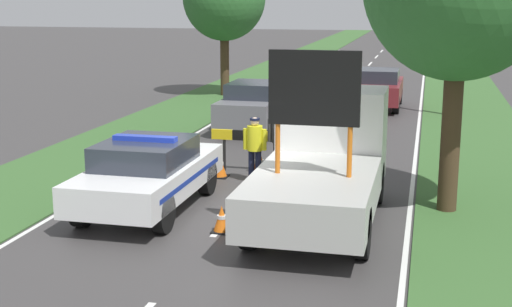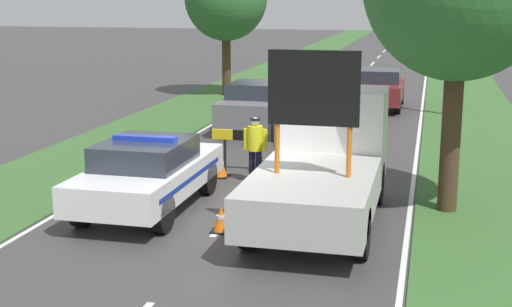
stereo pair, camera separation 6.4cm
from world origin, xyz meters
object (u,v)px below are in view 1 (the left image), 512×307
traffic_cone_near_police (259,164)px  traffic_cone_centre_front (219,165)px  pedestrian_civilian (280,136)px  traffic_cone_near_truck (270,173)px  queued_car_wagon_maroon (377,88)px  traffic_cone_behind_barrier (356,154)px  police_officer (255,144)px  police_car (148,173)px  road_barrier (275,139)px  utility_pole (454,10)px  queued_car_van_white (313,70)px  work_truck (324,162)px  queued_car_suv_grey (254,105)px  traffic_cone_lane_edge (222,219)px

traffic_cone_near_police → traffic_cone_centre_front: size_ratio=1.15×
traffic_cone_near_police → pedestrian_civilian: bearing=5.1°
traffic_cone_near_truck → queued_car_wagon_maroon: bearing=83.4°
traffic_cone_behind_barrier → queued_car_wagon_maroon: (-0.23, 10.23, 0.44)m
traffic_cone_near_truck → queued_car_wagon_maroon: queued_car_wagon_maroon is taller
police_officer → traffic_cone_behind_barrier: size_ratio=2.21×
police_car → traffic_cone_centre_front: police_car is taller
road_barrier → traffic_cone_behind_barrier: road_barrier is taller
traffic_cone_centre_front → traffic_cone_near_police: bearing=13.1°
traffic_cone_near_truck → queued_car_wagon_maroon: size_ratio=0.18×
pedestrian_civilian → utility_pole: 11.64m
pedestrian_civilian → traffic_cone_near_truck: 1.20m
traffic_cone_near_truck → utility_pole: utility_pole is taller
traffic_cone_behind_barrier → queued_car_van_white: size_ratio=0.18×
police_officer → queued_car_wagon_maroon: bearing=-112.1°
work_truck → pedestrian_civilian: 3.24m
work_truck → traffic_cone_behind_barrier: 4.47m
police_car → traffic_cone_centre_front: bearing=74.1°
traffic_cone_near_truck → queued_car_suv_grey: 7.50m
queued_car_van_white → utility_pole: bearing=132.3°
traffic_cone_centre_front → traffic_cone_behind_barrier: traffic_cone_behind_barrier is taller
traffic_cone_behind_barrier → pedestrian_civilian: bearing=-138.0°
police_officer → traffic_cone_behind_barrier: (2.17, 2.09, -0.58)m
police_car → traffic_cone_near_police: bearing=59.6°
traffic_cone_behind_barrier → traffic_cone_centre_front: bearing=-150.4°
utility_pole → police_officer: bearing=-112.8°
work_truck → queued_car_van_white: size_ratio=1.33×
queued_car_van_white → utility_pole: (6.14, -6.73, 2.97)m
traffic_cone_near_truck → utility_pole: bearing=70.0°
traffic_cone_centre_front → police_car: bearing=-102.6°
police_car → pedestrian_civilian: 3.83m
traffic_cone_lane_edge → utility_pole: size_ratio=0.07×
queued_car_wagon_maroon → police_car: bearing=76.6°
road_barrier → pedestrian_civilian: 0.50m
utility_pole → pedestrian_civilian: bearing=-111.6°
pedestrian_civilian → queued_car_wagon_maroon: size_ratio=0.42×
traffic_cone_behind_barrier → queued_car_suv_grey: 6.05m
pedestrian_civilian → traffic_cone_behind_barrier: (1.68, 1.51, -0.68)m
police_officer → queued_car_van_white: 17.88m
work_truck → queued_car_suv_grey: (-3.61, 9.06, -0.33)m
traffic_cone_centre_front → road_barrier: bearing=29.0°
traffic_cone_lane_edge → queued_car_wagon_maroon: size_ratio=0.12×
traffic_cone_lane_edge → queued_car_van_white: (-1.74, 21.48, 0.60)m
police_car → queued_car_suv_grey: bearing=86.9°
police_car → work_truck: work_truck is taller
traffic_cone_centre_front → traffic_cone_near_truck: bearing=-27.2°
traffic_cone_centre_front → utility_pole: bearing=62.5°
pedestrian_civilian → traffic_cone_lane_edge: (-0.24, -4.24, -0.78)m
traffic_cone_near_truck → queued_car_suv_grey: bearing=106.4°
pedestrian_civilian → traffic_cone_near_truck: pedestrian_civilian is taller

